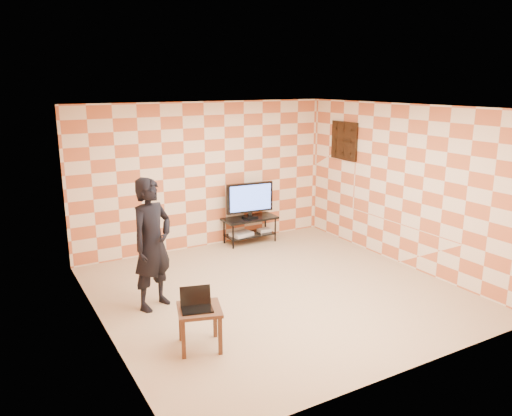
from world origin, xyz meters
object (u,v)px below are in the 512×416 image
object	(u,v)px
side_table	(199,315)
tv	(250,198)
person	(152,244)
tv_stand	(250,224)

from	to	relation	value
side_table	tv	bearing A→B (deg)	52.62
person	side_table	bearing A→B (deg)	-112.16
tv_stand	person	distance (m)	3.17
tv	side_table	size ratio (longest dim) A/B	1.52
tv_stand	person	xyz separation A→B (m)	(-2.52, -1.84, 0.54)
tv_stand	tv	distance (m)	0.51
tv_stand	person	bearing A→B (deg)	-143.87
tv	side_table	bearing A→B (deg)	-127.38
tv	side_table	distance (m)	4.02
tv_stand	side_table	size ratio (longest dim) A/B	1.69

